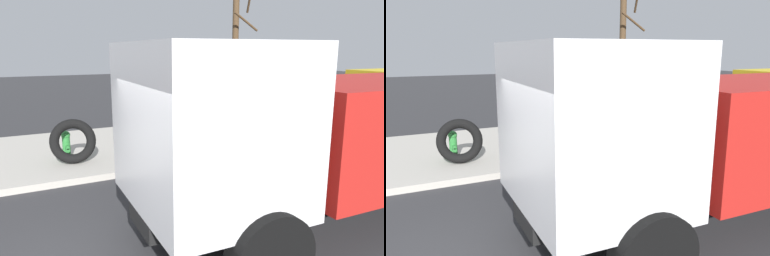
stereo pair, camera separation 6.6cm
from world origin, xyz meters
The scene contains 5 objects.
sidewalk_curb centered at (0.00, 6.50, 0.07)m, with size 36.00×5.00×0.15m, color #ADA89E.
fire_hydrant centered at (0.65, 5.57, 0.54)m, with size 0.22×0.50×0.74m.
loose_tire centered at (0.76, 5.14, 0.71)m, with size 1.09×1.09×0.23m, color black.
dump_truck_red centered at (4.13, 0.30, 1.61)m, with size 7.07×2.98×3.00m.
bare_tree centered at (6.03, 6.14, 3.32)m, with size 1.36×1.35×5.94m.
Camera 2 is at (-0.51, -3.96, 2.91)m, focal length 34.49 mm.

